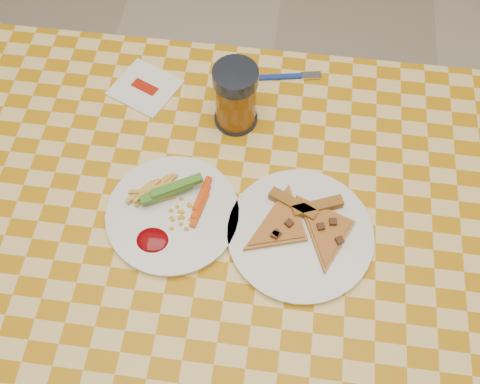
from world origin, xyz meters
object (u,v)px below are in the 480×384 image
(plate_left, at_px, (173,214))
(drink_glass, at_px, (236,97))
(table, at_px, (235,243))
(plate_right, at_px, (300,235))

(plate_left, distance_m, drink_glass, 0.26)
(table, relative_size, plate_left, 5.36)
(plate_right, bearing_deg, drink_glass, 121.35)
(plate_right, xyz_separation_m, drink_glass, (-0.15, 0.24, 0.06))
(table, xyz_separation_m, plate_left, (-0.11, 0.01, 0.08))
(plate_right, distance_m, drink_glass, 0.29)
(drink_glass, bearing_deg, table, -83.15)
(table, relative_size, plate_right, 4.97)
(plate_left, bearing_deg, table, -3.46)
(drink_glass, bearing_deg, plate_right, -58.65)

